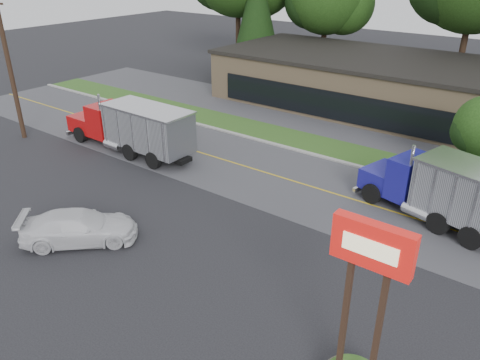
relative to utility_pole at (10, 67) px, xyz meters
The scene contains 13 objects.
ground 19.03m from the utility_pole, 11.00° to the right, with size 140.00×140.00×0.00m, color #2E2E33.
road 19.50m from the utility_pole, 16.99° to the left, with size 60.00×8.00×0.02m, color #5D5D63.
center_line 19.50m from the utility_pole, 16.99° to the left, with size 60.00×0.12×0.01m, color gold.
curb 21.07m from the utility_pole, 28.32° to the left, with size 60.00×0.30×0.12m, color #9E9E99.
grass_verge 21.96m from the utility_pole, 32.57° to the left, with size 60.00×3.40×0.03m, color #2B551D.
far_parking 24.94m from the utility_pole, 42.51° to the left, with size 60.00×7.00×0.02m, color #5D5D63.
strip_mall 30.26m from the utility_pole, 48.37° to the left, with size 32.00×12.00×4.00m, color tan.
utility_pole is the anchor object (origin of this frame).
bilo_sign 29.29m from the utility_pole, 11.89° to the right, with size 2.20×1.90×5.95m.
evergreen_left 26.62m from the utility_pole, 85.68° to the left, with size 5.37×5.37×12.21m.
dump_truck_red 9.72m from the utility_pole, 19.12° to the left, with size 10.67×2.74×3.36m.
dump_truck_blue 28.48m from the utility_pole, 12.25° to the left, with size 8.04×4.39×3.36m.
rally_car 16.58m from the utility_pole, 21.66° to the right, with size 2.12×5.21×1.51m, color silver.
Camera 1 is at (13.84, -12.66, 12.10)m, focal length 35.00 mm.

